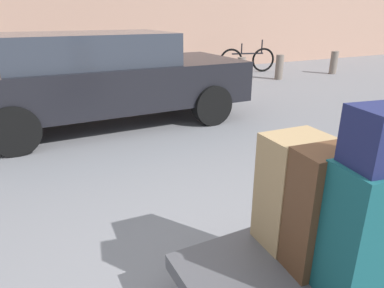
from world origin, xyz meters
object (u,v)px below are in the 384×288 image
(luggage_cart, at_px, (289,282))
(bollard_corner, at_px, (334,63))
(suitcase_brown_front_right, at_px, (324,211))
(bollard_kerb_mid, at_px, (241,70))
(bollard_kerb_far, at_px, (279,67))
(suitcase_teal_center, at_px, (365,234))
(bollard_kerb_near, at_px, (197,74))
(suitcase_tan_rear_left, at_px, (292,190))
(bicycle_leaning, at_px, (247,60))
(parked_car, at_px, (104,76))

(luggage_cart, distance_m, bollard_corner, 9.60)
(suitcase_brown_front_right, relative_size, bollard_kerb_mid, 1.07)
(suitcase_brown_front_right, distance_m, bollard_kerb_far, 8.04)
(suitcase_teal_center, relative_size, suitcase_brown_front_right, 1.01)
(bollard_kerb_mid, bearing_deg, suitcase_teal_center, -120.33)
(bollard_kerb_near, height_order, bollard_kerb_far, same)
(suitcase_tan_rear_left, xyz_separation_m, bollard_corner, (7.13, 5.98, -0.36))
(luggage_cart, height_order, bicycle_leaning, bicycle_leaning)
(suitcase_tan_rear_left, relative_size, suitcase_brown_front_right, 0.99)
(suitcase_teal_center, height_order, suitcase_brown_front_right, suitcase_teal_center)
(suitcase_teal_center, bearing_deg, bollard_kerb_mid, 67.95)
(parked_car, distance_m, bollard_corner, 7.52)
(suitcase_teal_center, relative_size, parked_car, 0.17)
(suitcase_teal_center, height_order, bollard_kerb_far, suitcase_teal_center)
(luggage_cart, relative_size, suitcase_teal_center, 1.57)
(suitcase_brown_front_right, height_order, bollard_kerb_near, suitcase_brown_front_right)
(bollard_kerb_near, height_order, bollard_kerb_mid, same)
(bollard_kerb_near, bearing_deg, bicycle_leaning, 29.90)
(suitcase_brown_front_right, xyz_separation_m, bollard_kerb_mid, (3.80, 6.24, -0.36))
(parked_car, bearing_deg, luggage_cart, -90.53)
(suitcase_teal_center, xyz_separation_m, parked_car, (-0.14, 4.61, 0.06))
(luggage_cart, distance_m, bollard_kerb_far, 8.13)
(bollard_kerb_far, relative_size, bollard_corner, 1.00)
(suitcase_brown_front_right, height_order, parked_car, parked_car)
(suitcase_teal_center, bearing_deg, luggage_cart, 133.13)
(bollard_corner, bearing_deg, bollard_kerb_mid, 180.00)
(bollard_corner, bearing_deg, parked_car, -165.51)
(bollard_kerb_mid, bearing_deg, luggage_cart, -122.56)
(bollard_kerb_mid, distance_m, bollard_kerb_far, 1.25)
(suitcase_tan_rear_left, xyz_separation_m, bicycle_leaning, (5.01, 7.42, -0.31))
(luggage_cart, bearing_deg, bollard_kerb_near, 66.55)
(parked_car, height_order, bollard_kerb_near, parked_car)
(suitcase_tan_rear_left, bearing_deg, bollard_corner, 43.46)
(bollard_kerb_near, relative_size, bollard_corner, 1.00)
(parked_car, relative_size, bollard_kerb_near, 6.54)
(suitcase_brown_front_right, distance_m, parked_car, 4.37)
(suitcase_brown_front_right, bearing_deg, bicycle_leaning, 63.00)
(bollard_kerb_mid, height_order, bollard_corner, same)
(suitcase_teal_center, bearing_deg, parked_car, 100.03)
(bollard_kerb_mid, bearing_deg, parked_car, -154.48)
(bollard_kerb_mid, bearing_deg, bollard_kerb_far, 0.00)
(parked_car, distance_m, bicycle_leaning, 6.13)
(suitcase_tan_rear_left, height_order, bollard_corner, suitcase_tan_rear_left)
(bicycle_leaning, relative_size, bollard_kerb_near, 2.61)
(parked_car, bearing_deg, bicycle_leaning, 32.73)
(bicycle_leaning, bearing_deg, bollard_kerb_mid, -130.33)
(suitcase_teal_center, height_order, bollard_kerb_mid, suitcase_teal_center)
(suitcase_tan_rear_left, bearing_deg, luggage_cart, -123.76)
(bicycle_leaning, bearing_deg, bollard_kerb_near, -150.10)
(parked_car, xyz_separation_m, bollard_kerb_near, (2.66, 1.88, -0.43))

